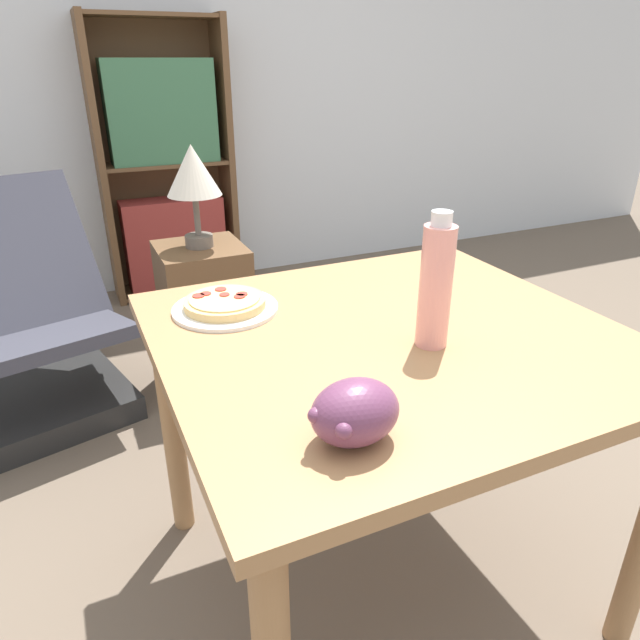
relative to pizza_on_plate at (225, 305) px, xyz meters
The scene contains 10 objects.
ground_plane 0.93m from the pizza_on_plate, 41.41° to the right, with size 14.00×14.00×0.00m, color brown.
wall_back 2.37m from the pizza_on_plate, 79.97° to the left, with size 8.00×0.05×2.60m.
dining_table 0.42m from the pizza_on_plate, 41.69° to the right, with size 1.01×0.94×0.75m.
pizza_on_plate is the anchor object (origin of this frame).
grape_bunch 0.59m from the pizza_on_plate, 85.77° to the right, with size 0.15×0.11×0.11m.
drink_bottle 0.51m from the pizza_on_plate, 45.44° to the right, with size 0.07×0.07×0.29m.
lounge_chair_near 1.23m from the pizza_on_plate, 118.45° to the left, with size 0.83×0.91×0.88m.
bookshelf 2.12m from the pizza_on_plate, 82.96° to the left, with size 0.73×0.27×1.52m.
side_table 1.07m from the pizza_on_plate, 80.60° to the left, with size 0.34×0.34×0.62m.
table_lamp 0.97m from the pizza_on_plate, 80.60° to the left, with size 0.21×0.21×0.40m.
Camera 1 is at (-0.72, -0.89, 1.30)m, focal length 32.00 mm.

